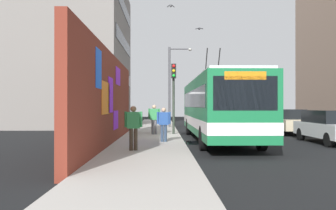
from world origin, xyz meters
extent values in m
plane|color=black|center=(0.00, 0.00, 0.00)|extent=(80.00, 80.00, 0.00)
cube|color=#ADA8A0|center=(0.00, 1.60, 0.07)|extent=(48.00, 3.20, 0.15)
cube|color=maroon|center=(-3.54, 3.35, 2.04)|extent=(14.92, 0.30, 4.09)
cube|color=#8C19D8|center=(-4.25, 3.19, 2.25)|extent=(1.30, 0.02, 1.49)
cube|color=blue|center=(-7.06, 3.19, 3.06)|extent=(1.05, 0.02, 1.35)
cube|color=orange|center=(-5.56, 3.19, 2.09)|extent=(1.78, 0.02, 1.25)
cube|color=#8C19D8|center=(-1.76, 3.19, 3.25)|extent=(1.65, 0.02, 0.86)
cube|color=#8C19D8|center=(-2.58, 3.19, 1.14)|extent=(1.56, 0.02, 0.87)
cube|color=gray|center=(13.30, 9.20, 6.50)|extent=(13.43, 9.31, 13.00)
cube|color=black|center=(13.30, 4.53, 4.40)|extent=(11.41, 0.04, 1.10)
cube|color=black|center=(13.30, 4.53, 7.60)|extent=(11.41, 0.04, 1.10)
cube|color=black|center=(13.30, 4.53, 10.80)|extent=(11.41, 0.04, 1.10)
cube|color=#19723F|center=(-1.12, -1.80, 1.76)|extent=(12.30, 2.58, 2.62)
cube|color=silver|center=(-1.12, -1.80, 3.13)|extent=(11.81, 2.38, 0.12)
cube|color=white|center=(-1.12, -1.80, 1.00)|extent=(12.32, 2.60, 0.44)
cube|color=black|center=(-7.26, -1.80, 2.22)|extent=(0.04, 2.20, 1.18)
cube|color=black|center=(-1.12, -1.80, 2.15)|extent=(11.32, 2.61, 0.84)
cube|color=orange|center=(-7.25, -1.80, 2.82)|extent=(0.06, 1.42, 0.28)
cylinder|color=black|center=(0.72, -2.15, 3.97)|extent=(1.43, 0.06, 2.00)
cylinder|color=black|center=(0.72, -1.45, 3.97)|extent=(1.43, 0.06, 2.00)
cylinder|color=black|center=(-5.06, -2.97, 0.50)|extent=(1.00, 0.28, 1.00)
cylinder|color=black|center=(-5.06, -0.63, 0.50)|extent=(1.00, 0.28, 1.00)
cylinder|color=black|center=(2.81, -2.97, 0.50)|extent=(1.00, 0.28, 1.00)
cylinder|color=black|center=(2.81, -0.63, 0.50)|extent=(1.00, 0.28, 1.00)
cube|color=white|center=(-2.44, -7.00, 0.65)|extent=(4.66, 1.78, 0.66)
cube|color=black|center=(-2.35, -7.00, 1.28)|extent=(2.80, 1.60, 0.60)
cylinder|color=black|center=(-3.98, -6.21, 0.32)|extent=(0.64, 0.22, 0.64)
cylinder|color=black|center=(-0.90, -7.79, 0.32)|extent=(0.64, 0.22, 0.64)
cylinder|color=black|center=(-0.90, -6.21, 0.32)|extent=(0.64, 0.22, 0.64)
cube|color=#C6B793|center=(3.43, -7.00, 0.65)|extent=(4.79, 1.78, 0.66)
cube|color=black|center=(3.53, -7.00, 1.28)|extent=(2.87, 1.60, 0.60)
cylinder|color=black|center=(1.85, -7.79, 0.32)|extent=(0.64, 0.22, 0.64)
cylinder|color=black|center=(1.85, -6.21, 0.32)|extent=(0.64, 0.22, 0.64)
cylinder|color=black|center=(5.01, -7.79, 0.32)|extent=(0.64, 0.22, 0.64)
cylinder|color=black|center=(5.01, -6.21, 0.32)|extent=(0.64, 0.22, 0.64)
cube|color=#38383D|center=(8.99, -7.00, 0.65)|extent=(4.41, 1.92, 0.66)
cube|color=black|center=(9.08, -7.00, 1.28)|extent=(2.65, 1.73, 0.60)
cylinder|color=black|center=(7.54, -7.86, 0.32)|extent=(0.64, 0.22, 0.64)
cylinder|color=black|center=(7.54, -6.14, 0.32)|extent=(0.64, 0.22, 0.64)
cylinder|color=black|center=(10.45, -7.86, 0.32)|extent=(0.64, 0.22, 0.64)
cylinder|color=black|center=(10.45, -6.14, 0.32)|extent=(0.64, 0.22, 0.64)
cylinder|color=#595960|center=(1.24, 1.40, 0.57)|extent=(0.14, 0.14, 0.84)
cylinder|color=#595960|center=(1.24, 1.57, 0.57)|extent=(0.14, 0.14, 0.84)
cube|color=#338C4C|center=(1.24, 1.48, 1.31)|extent=(0.22, 0.49, 0.63)
cylinder|color=#338C4C|center=(1.24, 1.19, 1.34)|extent=(0.09, 0.09, 0.60)
cylinder|color=#338C4C|center=(1.24, 1.78, 1.34)|extent=(0.09, 0.09, 0.60)
sphere|color=tan|center=(1.24, 1.48, 1.74)|extent=(0.23, 0.23, 0.23)
cylinder|color=#3F3326|center=(-6.13, 2.00, 0.56)|extent=(0.14, 0.14, 0.81)
cylinder|color=#3F3326|center=(-6.13, 2.16, 0.56)|extent=(0.14, 0.14, 0.81)
cube|color=#338C4C|center=(-6.13, 2.08, 1.27)|extent=(0.22, 0.47, 0.61)
cylinder|color=#338C4C|center=(-6.13, 1.79, 1.30)|extent=(0.09, 0.09, 0.58)
cylinder|color=#338C4C|center=(-6.13, 2.36, 1.30)|extent=(0.09, 0.09, 0.58)
sphere|color=#936B4C|center=(-6.13, 2.08, 1.68)|extent=(0.22, 0.22, 0.22)
cylinder|color=#2D3F59|center=(-2.97, 0.87, 0.54)|extent=(0.14, 0.14, 0.77)
cylinder|color=#2D3F59|center=(-2.97, 1.02, 0.54)|extent=(0.14, 0.14, 0.77)
cube|color=#264C99|center=(-2.97, 0.95, 1.21)|extent=(0.22, 0.45, 0.58)
cylinder|color=#264C99|center=(-2.97, 0.67, 1.24)|extent=(0.09, 0.09, 0.55)
cylinder|color=#264C99|center=(-2.97, 1.22, 1.24)|extent=(0.09, 0.09, 0.55)
sphere|color=tan|center=(-2.97, 0.95, 1.61)|extent=(0.21, 0.21, 0.21)
cylinder|color=#2D382D|center=(1.54, 0.35, 2.21)|extent=(0.14, 0.14, 4.12)
cube|color=black|center=(1.32, 0.35, 3.82)|extent=(0.20, 0.28, 0.84)
sphere|color=red|center=(1.21, 0.35, 4.10)|extent=(0.18, 0.18, 0.18)
sphere|color=yellow|center=(1.21, 0.35, 3.82)|extent=(0.18, 0.18, 0.18)
sphere|color=green|center=(1.21, 0.35, 3.54)|extent=(0.18, 0.18, 0.18)
cylinder|color=#4C4C51|center=(8.73, 0.45, 3.31)|extent=(0.18, 0.18, 6.31)
cylinder|color=#4C4C51|center=(8.73, -0.37, 6.31)|extent=(0.10, 1.63, 0.10)
ellipsoid|color=silver|center=(8.73, -1.18, 6.26)|extent=(0.44, 0.28, 0.20)
ellipsoid|color=#47474C|center=(5.10, -1.54, 7.11)|extent=(0.32, 0.14, 0.12)
cube|color=#47474C|center=(5.10, -1.68, 7.14)|extent=(0.20, 0.28, 0.09)
cube|color=#47474C|center=(5.10, -1.40, 7.14)|extent=(0.20, 0.28, 0.09)
ellipsoid|color=slate|center=(4.43, 0.44, 8.48)|extent=(0.32, 0.14, 0.12)
cube|color=slate|center=(4.43, 0.30, 8.51)|extent=(0.20, 0.23, 0.19)
cube|color=slate|center=(4.43, 0.58, 8.51)|extent=(0.20, 0.23, 0.19)
cylinder|color=black|center=(-2.03, -0.60, 0.00)|extent=(1.85, 1.85, 0.00)
camera|label=1|loc=(-19.14, 1.01, 1.78)|focal=37.71mm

